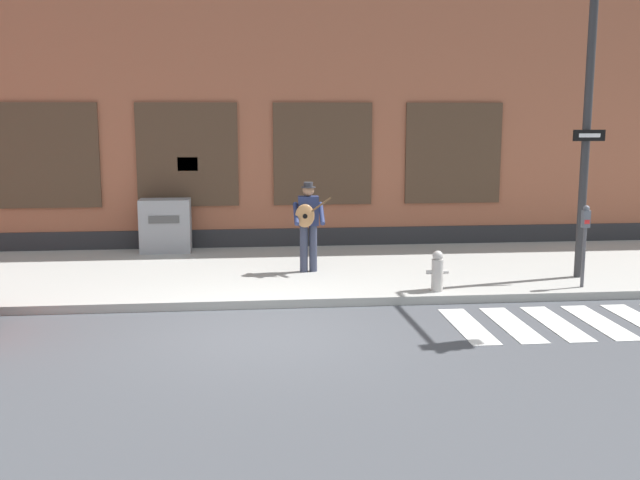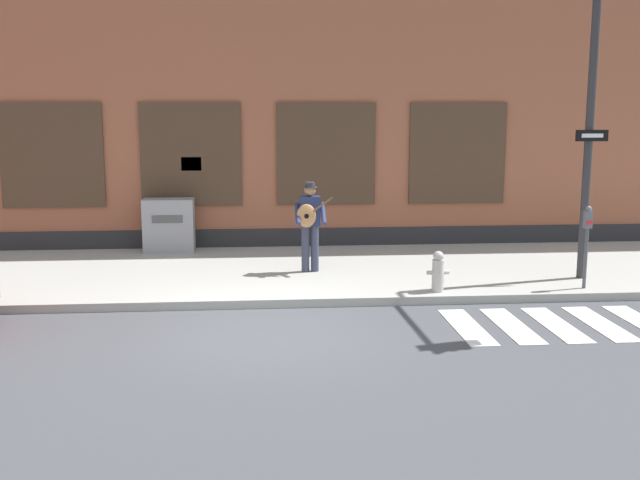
# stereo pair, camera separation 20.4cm
# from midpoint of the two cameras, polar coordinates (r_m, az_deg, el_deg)

# --- Properties ---
(ground_plane) EXTENTS (160.00, 160.00, 0.00)m
(ground_plane) POSITION_cam_midpoint_polar(r_m,az_deg,el_deg) (10.92, -4.76, -7.12)
(ground_plane) COLOR #424449
(sidewalk) EXTENTS (28.00, 4.90, 0.14)m
(sidewalk) POSITION_cam_midpoint_polar(r_m,az_deg,el_deg) (14.59, -5.05, -2.50)
(sidewalk) COLOR #9E9E99
(sidewalk) RESTS_ON ground
(building_backdrop) EXTENTS (28.00, 4.06, 7.91)m
(building_backdrop) POSITION_cam_midpoint_polar(r_m,az_deg,el_deg) (18.72, -5.43, 12.14)
(building_backdrop) COLOR #99563D
(building_backdrop) RESTS_ON ground
(crosswalk) EXTENTS (5.20, 1.90, 0.01)m
(crosswalk) POSITION_cam_midpoint_polar(r_m,az_deg,el_deg) (12.31, 21.48, -5.80)
(crosswalk) COLOR silver
(crosswalk) RESTS_ON ground
(busker) EXTENTS (0.70, 0.51, 1.71)m
(busker) POSITION_cam_midpoint_polar(r_m,az_deg,el_deg) (14.12, -1.34, 1.46)
(busker) COLOR #33384C
(busker) RESTS_ON sidewalk
(traffic_light) EXTENTS (0.60, 2.88, 5.18)m
(traffic_light) POSITION_cam_midpoint_polar(r_m,az_deg,el_deg) (13.38, 21.58, 11.49)
(traffic_light) COLOR #2D2D30
(traffic_light) RESTS_ON sidewalk
(parking_meter) EXTENTS (0.13, 0.11, 1.44)m
(parking_meter) POSITION_cam_midpoint_polar(r_m,az_deg,el_deg) (13.63, 19.13, 0.46)
(parking_meter) COLOR #47474C
(parking_meter) RESTS_ON sidewalk
(utility_box) EXTENTS (1.08, 0.57, 1.16)m
(utility_box) POSITION_cam_midpoint_polar(r_m,az_deg,el_deg) (16.54, -12.04, 1.07)
(utility_box) COLOR gray
(utility_box) RESTS_ON sidewalk
(fire_hydrant) EXTENTS (0.38, 0.20, 0.70)m
(fire_hydrant) POSITION_cam_midpoint_polar(r_m,az_deg,el_deg) (12.84, 8.49, -2.37)
(fire_hydrant) COLOR #B2ADA8
(fire_hydrant) RESTS_ON sidewalk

